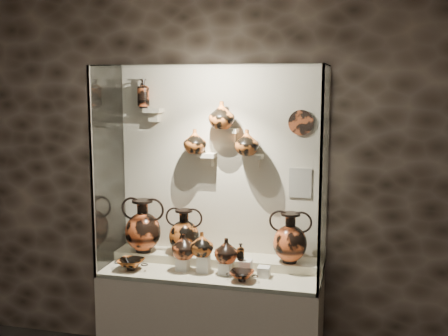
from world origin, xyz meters
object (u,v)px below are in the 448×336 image
(jug_c, at_px, (226,250))
(ovoid_vase_a, at_px, (195,141))
(lekythos_small, at_px, (241,251))
(kylix_left, at_px, (131,263))
(amphora_left, at_px, (143,226))
(ovoid_vase_c, at_px, (247,142))
(amphora_mid, at_px, (184,232))
(jug_a, at_px, (184,246))
(jug_b, at_px, (202,244))
(amphora_right, at_px, (290,237))
(ovoid_vase_b, at_px, (222,115))
(kylix_right, at_px, (242,275))
(lekythos_tall, at_px, (143,92))

(jug_c, xyz_separation_m, ovoid_vase_a, (-0.32, 0.25, 0.80))
(lekythos_small, distance_m, kylix_left, 0.87)
(amphora_left, distance_m, ovoid_vase_c, 1.10)
(amphora_mid, distance_m, kylix_left, 0.49)
(jug_a, height_order, ovoid_vase_c, ovoid_vase_c)
(jug_a, bearing_deg, jug_b, -12.11)
(amphora_right, height_order, ovoid_vase_c, ovoid_vase_c)
(amphora_right, relative_size, ovoid_vase_b, 1.85)
(amphora_right, relative_size, lekythos_small, 2.67)
(amphora_mid, bearing_deg, jug_c, -17.17)
(jug_c, distance_m, kylix_right, 0.24)
(lekythos_small, distance_m, ovoid_vase_b, 1.05)
(amphora_left, distance_m, amphora_mid, 0.35)
(amphora_mid, relative_size, ovoid_vase_b, 1.73)
(kylix_right, relative_size, lekythos_tall, 0.87)
(amphora_mid, xyz_separation_m, jug_a, (0.06, -0.21, -0.06))
(ovoid_vase_b, bearing_deg, lekythos_small, -27.42)
(ovoid_vase_b, distance_m, ovoid_vase_c, 0.29)
(jug_a, xyz_separation_m, kylix_left, (-0.41, -0.08, -0.15))
(amphora_right, distance_m, lekythos_tall, 1.65)
(jug_b, height_order, jug_c, jug_b)
(kylix_right, bearing_deg, amphora_right, 45.52)
(amphora_left, xyz_separation_m, amphora_right, (1.20, 0.02, -0.02))
(kylix_right, distance_m, lekythos_tall, 1.66)
(jug_b, xyz_separation_m, ovoid_vase_b, (0.09, 0.25, 0.97))
(jug_a, bearing_deg, amphora_mid, 93.37)
(kylix_right, relative_size, ovoid_vase_b, 1.08)
(jug_a, bearing_deg, amphora_left, 142.22)
(jug_a, distance_m, kylix_right, 0.52)
(kylix_left, xyz_separation_m, ovoid_vase_b, (0.64, 0.33, 1.14))
(ovoid_vase_a, bearing_deg, jug_b, -74.00)
(amphora_right, xyz_separation_m, kylix_left, (-1.20, -0.28, -0.21))
(amphora_right, relative_size, kylix_left, 1.50)
(amphora_right, distance_m, kylix_left, 1.25)
(jug_c, relative_size, lekythos_small, 1.28)
(amphora_left, distance_m, kylix_left, 0.35)
(jug_a, bearing_deg, ovoid_vase_a, 72.90)
(jug_c, xyz_separation_m, lekythos_small, (0.11, -0.01, 0.01))
(ovoid_vase_b, bearing_deg, amphora_left, -150.89)
(amphora_left, relative_size, kylix_left, 1.67)
(ovoid_vase_b, bearing_deg, ovoid_vase_a, -159.98)
(amphora_left, bearing_deg, amphora_right, -0.21)
(amphora_mid, xyz_separation_m, lekythos_tall, (-0.36, 0.09, 1.12))
(amphora_left, height_order, ovoid_vase_a, ovoid_vase_a)
(jug_b, relative_size, jug_c, 0.98)
(amphora_right, xyz_separation_m, ovoid_vase_a, (-0.78, 0.07, 0.72))
(amphora_right, bearing_deg, amphora_mid, 167.56)
(jug_a, height_order, kylix_right, jug_a)
(lekythos_small, relative_size, kylix_right, 0.64)
(amphora_left, height_order, jug_c, amphora_left)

